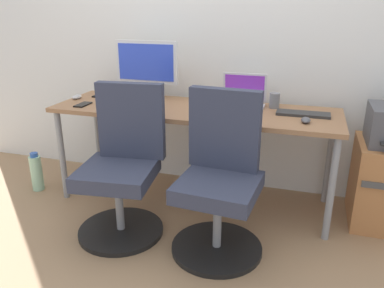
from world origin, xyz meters
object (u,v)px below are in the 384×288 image
at_px(water_bottle_on_floor, 37,172).
at_px(open_laptop, 242,99).
at_px(office_chair_left, 123,169).
at_px(office_chair_right, 220,181).
at_px(desktop_monitor, 147,66).
at_px(coffee_mug, 234,108).

height_order(water_bottle_on_floor, open_laptop, open_laptop).
bearing_deg(water_bottle_on_floor, office_chair_left, -17.91).
xyz_separation_m(office_chair_left, office_chair_right, (0.62, 0.00, 0.00)).
bearing_deg(office_chair_right, office_chair_left, -179.97).
bearing_deg(office_chair_right, water_bottle_on_floor, 169.10).
bearing_deg(office_chair_right, desktop_monitor, 137.37).
bearing_deg(coffee_mug, water_bottle_on_floor, -175.49).
relative_size(desktop_monitor, coffee_mug, 5.22).
height_order(office_chair_left, water_bottle_on_floor, office_chair_left).
relative_size(water_bottle_on_floor, desktop_monitor, 0.65).
height_order(office_chair_left, desktop_monitor, desktop_monitor).
distance_m(water_bottle_on_floor, open_laptop, 1.69).
relative_size(office_chair_left, coffee_mug, 10.22).
bearing_deg(coffee_mug, office_chair_right, -87.64).
height_order(office_chair_right, desktop_monitor, desktop_monitor).
height_order(water_bottle_on_floor, coffee_mug, coffee_mug).
height_order(open_laptop, coffee_mug, open_laptop).
xyz_separation_m(office_chair_right, desktop_monitor, (-0.73, 0.67, 0.53)).
relative_size(office_chair_right, water_bottle_on_floor, 3.03).
bearing_deg(open_laptop, coffee_mug, -93.71).
distance_m(office_chair_right, open_laptop, 0.73).
distance_m(office_chair_right, coffee_mug, 0.53).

